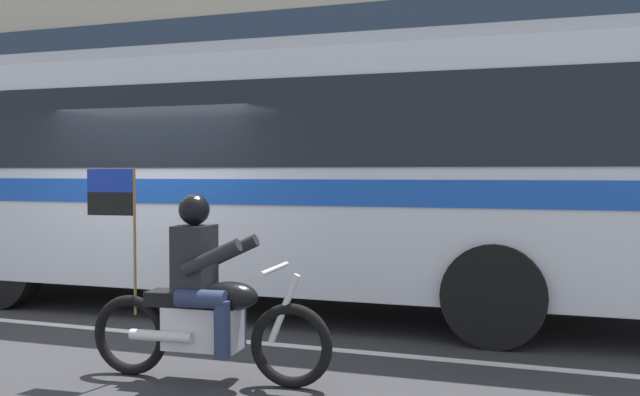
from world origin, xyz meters
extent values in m
plane|color=#2B2B2D|center=(0.00, 0.00, 0.00)|extent=(60.00, 60.00, 0.00)
cube|color=#B7B2A8|center=(0.00, 5.10, 0.07)|extent=(28.00, 3.80, 0.15)
cube|color=silver|center=(0.00, -0.60, 0.00)|extent=(26.60, 0.14, 0.01)
cube|color=#233347|center=(0.00, 6.96, 4.53)|extent=(25.76, 0.10, 1.40)
cube|color=silver|center=(1.00, 1.20, 1.73)|extent=(10.59, 2.75, 2.70)
cube|color=black|center=(1.00, 1.20, 2.28)|extent=(9.74, 2.78, 0.96)
cube|color=#194CB2|center=(1.00, 1.20, 1.53)|extent=(10.38, 2.78, 0.28)
cube|color=#ADB1BA|center=(1.00, 1.20, 3.14)|extent=(10.37, 2.62, 0.16)
cylinder|color=black|center=(-2.27, 0.02, 0.52)|extent=(1.04, 0.30, 1.04)
cylinder|color=black|center=(3.90, 0.02, 0.52)|extent=(1.04, 0.30, 1.04)
torus|color=black|center=(2.48, -1.86, 0.34)|extent=(0.69, 0.14, 0.69)
torus|color=black|center=(1.04, -1.98, 0.34)|extent=(0.69, 0.14, 0.69)
cube|color=silver|center=(1.71, -1.92, 0.44)|extent=(0.66, 0.33, 0.36)
ellipsoid|color=black|center=(1.96, -1.90, 0.72)|extent=(0.50, 0.32, 0.24)
cube|color=black|center=(1.51, -1.94, 0.69)|extent=(0.58, 0.30, 0.12)
cylinder|color=silver|center=(2.42, -1.87, 0.65)|extent=(0.28, 0.08, 0.58)
cylinder|color=silver|center=(2.34, -1.87, 0.96)|extent=(0.09, 0.64, 0.04)
cylinder|color=silver|center=(1.42, -2.11, 0.39)|extent=(0.56, 0.13, 0.09)
cube|color=black|center=(1.64, -1.93, 1.02)|extent=(0.31, 0.38, 0.56)
sphere|color=black|center=(1.64, -1.93, 1.44)|extent=(0.26, 0.26, 0.26)
cylinder|color=#232D4C|center=(1.77, -1.74, 0.72)|extent=(0.43, 0.18, 0.15)
cylinder|color=#232D4C|center=(1.94, -1.72, 0.48)|extent=(0.13, 0.13, 0.46)
cylinder|color=#232D4C|center=(1.79, -2.10, 0.72)|extent=(0.43, 0.18, 0.15)
cylinder|color=#232D4C|center=(1.97, -2.08, 0.48)|extent=(0.13, 0.13, 0.46)
cylinder|color=black|center=(1.86, -1.71, 1.06)|extent=(0.52, 0.15, 0.32)
cylinder|color=black|center=(1.89, -2.11, 1.06)|extent=(0.52, 0.15, 0.32)
cylinder|color=olive|center=(1.09, -1.97, 1.15)|extent=(0.02, 0.02, 1.25)
cube|color=#1933A5|center=(0.86, -1.99, 1.68)|extent=(0.44, 0.05, 0.20)
cube|color=black|center=(0.86, -1.99, 1.47)|extent=(0.44, 0.05, 0.20)
cylinder|color=gold|center=(-0.58, 4.15, 0.44)|extent=(0.22, 0.22, 0.58)
sphere|color=gold|center=(-0.58, 4.15, 0.80)|extent=(0.20, 0.20, 0.20)
cylinder|color=gold|center=(-0.58, 4.01, 0.47)|extent=(0.09, 0.10, 0.09)
camera|label=1|loc=(4.57, -7.07, 1.75)|focal=39.32mm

